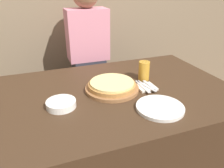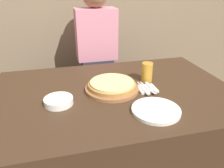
# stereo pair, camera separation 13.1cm
# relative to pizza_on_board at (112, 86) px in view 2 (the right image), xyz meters

# --- Properties ---
(dining_table) EXTENTS (1.45, 0.95, 0.71)m
(dining_table) POSITION_rel_pizza_on_board_xyz_m (0.01, -0.01, -0.38)
(dining_table) COLOR #3D2819
(dining_table) RESTS_ON ground_plane
(pizza_on_board) EXTENTS (0.32, 0.32, 0.06)m
(pizza_on_board) POSITION_rel_pizza_on_board_xyz_m (0.00, 0.00, 0.00)
(pizza_on_board) COLOR #99663D
(pizza_on_board) RESTS_ON dining_table
(beer_glass) EXTENTS (0.07, 0.07, 0.13)m
(beer_glass) POSITION_rel_pizza_on_board_xyz_m (0.25, 0.07, 0.04)
(beer_glass) COLOR gold
(beer_glass) RESTS_ON dining_table
(dinner_plate) EXTENTS (0.25, 0.25, 0.02)m
(dinner_plate) POSITION_rel_pizza_on_board_xyz_m (0.16, -0.29, -0.02)
(dinner_plate) COLOR white
(dinner_plate) RESTS_ON dining_table
(side_bowl) EXTENTS (0.16, 0.16, 0.04)m
(side_bowl) POSITION_rel_pizza_on_board_xyz_m (-0.32, -0.09, -0.01)
(side_bowl) COLOR white
(side_bowl) RESTS_ON dining_table
(napkin_stack) EXTENTS (0.11, 0.11, 0.01)m
(napkin_stack) POSITION_rel_pizza_on_board_xyz_m (0.21, -0.05, -0.02)
(napkin_stack) COLOR silver
(napkin_stack) RESTS_ON dining_table
(fork) EXTENTS (0.02, 0.18, 0.00)m
(fork) POSITION_rel_pizza_on_board_xyz_m (0.18, -0.05, -0.01)
(fork) COLOR silver
(fork) RESTS_ON napkin_stack
(dinner_knife) EXTENTS (0.05, 0.18, 0.00)m
(dinner_knife) POSITION_rel_pizza_on_board_xyz_m (0.21, -0.05, -0.01)
(dinner_knife) COLOR silver
(dinner_knife) RESTS_ON napkin_stack
(spoon) EXTENTS (0.02, 0.15, 0.00)m
(spoon) POSITION_rel_pizza_on_board_xyz_m (0.23, -0.05, -0.01)
(spoon) COLOR silver
(spoon) RESTS_ON napkin_stack
(diner_person) EXTENTS (0.34, 0.21, 1.32)m
(diner_person) POSITION_rel_pizza_on_board_xyz_m (0.03, 0.68, -0.07)
(diner_person) COLOR #33333D
(diner_person) RESTS_ON ground_plane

